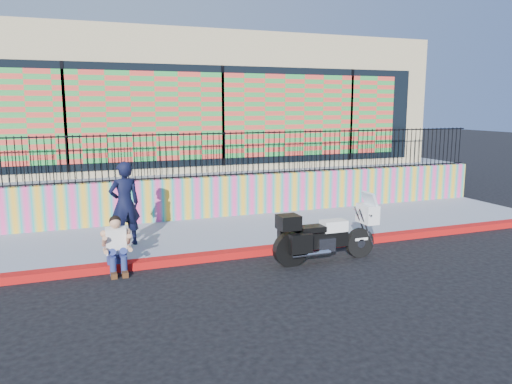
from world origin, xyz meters
name	(u,v)px	position (x,y,z in m)	size (l,w,h in m)	color
ground	(280,252)	(0.00, 0.00, 0.00)	(90.00, 90.00, 0.00)	black
red_curb	(280,249)	(0.00, 0.00, 0.07)	(16.00, 0.30, 0.15)	#A00C0B
sidewalk	(253,231)	(0.00, 1.65, 0.07)	(16.00, 3.00, 0.15)	gray
mural_wall	(233,196)	(0.00, 3.25, 0.70)	(16.00, 0.20, 1.10)	#FF4395
metal_fence	(233,154)	(0.00, 3.25, 1.85)	(15.80, 0.04, 1.20)	black
elevated_platform	(190,175)	(0.00, 8.35, 0.62)	(16.00, 10.00, 1.25)	gray
storefront_building	(190,103)	(0.00, 8.13, 3.25)	(14.00, 8.06, 4.00)	tan
police_motorcycle	(324,234)	(0.58, -0.91, 0.58)	(2.22, 0.73, 1.38)	black
police_officer	(125,204)	(-3.12, 1.23, 1.07)	(0.67, 0.44, 1.83)	black
seated_man	(117,250)	(-3.43, -0.13, 0.45)	(0.54, 0.71, 1.06)	navy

